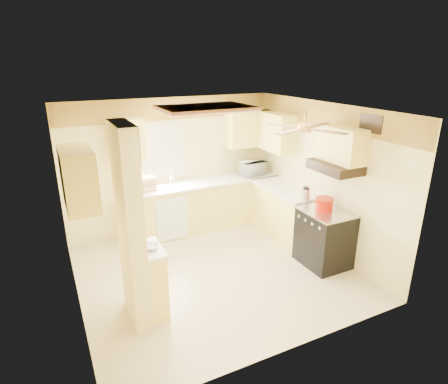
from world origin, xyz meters
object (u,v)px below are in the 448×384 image
stove (324,238)px  kettle (306,194)px  microwave (253,168)px  dutch_oven (324,204)px  bowl (150,247)px

stove → kettle: size_ratio=4.05×
microwave → kettle: 1.61m
microwave → dutch_oven: microwave is taller
stove → microwave: bearing=92.5°
kettle → stove: bearing=-86.8°
stove → kettle: kettle is taller
bowl → dutch_oven: bearing=2.0°
stove → dutch_oven: (-0.00, 0.07, 0.55)m
microwave → bowl: microwave is taller
bowl → dutch_oven: 2.80m
kettle → bowl: bearing=-169.3°
dutch_oven → microwave: bearing=92.6°
stove → bowl: bearing=-179.6°
bowl → kettle: 2.82m
bowl → kettle: size_ratio=0.94×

